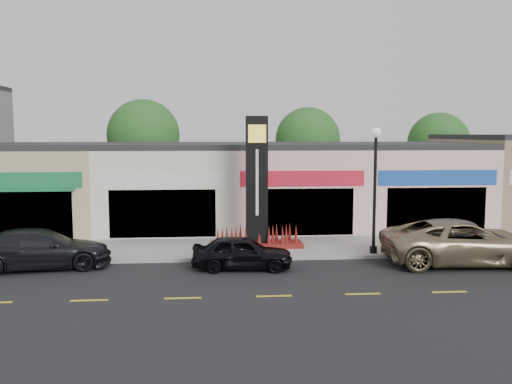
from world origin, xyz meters
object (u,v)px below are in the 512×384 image
(lamp_east_near, at_px, (375,177))
(pylon_sign, at_px, (257,201))
(car_dark_sedan, at_px, (40,249))
(car_black_sedan, at_px, (242,252))
(car_gold_suv, at_px, (464,242))

(lamp_east_near, height_order, pylon_sign, pylon_sign)
(pylon_sign, bearing_deg, lamp_east_near, -18.75)
(lamp_east_near, distance_m, pylon_sign, 5.42)
(car_dark_sedan, xyz_separation_m, car_black_sedan, (8.01, -0.76, -0.11))
(car_dark_sedan, relative_size, car_black_sedan, 1.37)
(pylon_sign, bearing_deg, car_gold_suv, -22.29)
(car_black_sedan, bearing_deg, lamp_east_near, -68.99)
(lamp_east_near, relative_size, pylon_sign, 0.91)
(car_dark_sedan, distance_m, car_black_sedan, 8.05)
(lamp_east_near, distance_m, car_dark_sedan, 14.17)
(car_dark_sedan, bearing_deg, pylon_sign, -81.26)
(car_dark_sedan, height_order, car_black_sedan, car_dark_sedan)
(lamp_east_near, height_order, car_gold_suv, lamp_east_near)
(pylon_sign, xyz_separation_m, car_gold_suv, (8.28, -3.39, -1.36))
(lamp_east_near, distance_m, car_black_sedan, 6.74)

